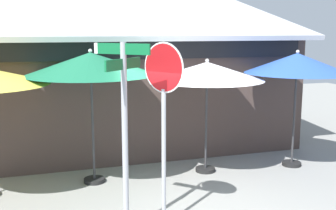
% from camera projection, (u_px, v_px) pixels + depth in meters
% --- Properties ---
extents(ground_plane, '(28.00, 28.00, 0.10)m').
position_uv_depth(ground_plane, '(193.00, 202.00, 7.82)').
color(ground_plane, gray).
extents(cafe_building, '(9.08, 5.72, 4.34)m').
position_uv_depth(cafe_building, '(122.00, 83.00, 11.98)').
color(cafe_building, '#473833').
rests_on(cafe_building, ground).
extents(street_sign_post, '(0.70, 0.70, 2.96)m').
position_uv_depth(street_sign_post, '(124.00, 119.00, 6.22)').
color(street_sign_post, '#A8AAB2').
rests_on(street_sign_post, ground).
extents(stop_sign, '(0.42, 0.67, 2.96)m').
position_uv_depth(stop_sign, '(164.00, 100.00, 6.40)').
color(stop_sign, '#A8AAB2').
rests_on(stop_sign, ground).
extents(patio_umbrella_forest_green_center, '(2.62, 2.62, 2.77)m').
position_uv_depth(patio_umbrella_forest_green_center, '(91.00, 64.00, 8.26)').
color(patio_umbrella_forest_green_center, black).
rests_on(patio_umbrella_forest_green_center, ground).
extents(patio_umbrella_ivory_right, '(2.48, 2.48, 2.53)m').
position_uv_depth(patio_umbrella_ivory_right, '(207.00, 72.00, 8.96)').
color(patio_umbrella_ivory_right, black).
rests_on(patio_umbrella_ivory_right, ground).
extents(patio_umbrella_royal_blue_far_right, '(2.36, 2.36, 2.69)m').
position_uv_depth(patio_umbrella_royal_blue_far_right, '(297.00, 64.00, 9.35)').
color(patio_umbrella_royal_blue_far_right, black).
rests_on(patio_umbrella_royal_blue_far_right, ground).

